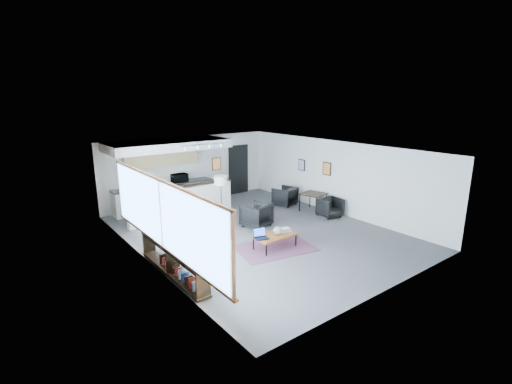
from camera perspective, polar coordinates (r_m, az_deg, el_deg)
room at (r=11.17m, az=0.30°, el=0.01°), size 7.02×9.02×2.62m
window at (r=8.70m, az=-14.35°, el=-3.63°), size 0.10×5.95×1.66m
console at (r=9.04m, az=-12.55°, el=-10.52°), size 0.35×3.00×0.80m
kitchenette at (r=13.69m, az=-13.28°, el=2.65°), size 4.20×1.96×2.60m
doorway at (r=16.04m, az=-2.82°, el=3.61°), size 1.10×0.12×2.15m
track_light at (r=12.43m, az=-8.12°, el=7.10°), size 1.60×0.07×0.15m
wall_art_lower at (r=13.72m, az=10.84°, el=3.54°), size 0.03×0.38×0.48m
wall_art_upper at (r=14.61m, az=7.05°, el=4.15°), size 0.03×0.34×0.44m
kilim_rug at (r=10.45m, az=2.91°, el=-8.57°), size 2.33×1.80×0.01m
coffee_table at (r=10.31m, az=2.94°, el=-6.77°), size 1.20×0.67×0.39m
laptop at (r=10.07m, az=0.67°, el=-6.66°), size 0.43×0.38×0.26m
ceramic_pot at (r=10.28m, az=3.34°, el=-5.98°), size 0.24×0.24×0.24m
book_stack at (r=10.62m, az=4.54°, el=-5.76°), size 0.34×0.30×0.09m
coaster at (r=10.21m, az=3.88°, el=-6.82°), size 0.11×0.11×0.01m
armchair_left at (r=11.55m, az=-7.88°, el=-4.44°), size 0.82×0.78×0.75m
armchair_right at (r=11.96m, az=0.05°, el=-3.42°), size 0.97×0.94×0.83m
floor_lamp at (r=12.38m, az=-5.43°, el=1.58°), size 0.48×0.48×1.55m
dining_table at (r=13.67m, az=8.81°, el=-0.45°), size 0.95×0.95×0.67m
dining_chair_near at (r=13.22m, az=11.30°, el=-2.43°), size 0.68×0.65×0.62m
dining_chair_far at (r=14.38m, az=4.46°, el=-0.72°), size 0.79×0.77×0.67m
microwave at (r=14.38m, az=-11.70°, el=2.27°), size 0.60×0.36×0.39m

